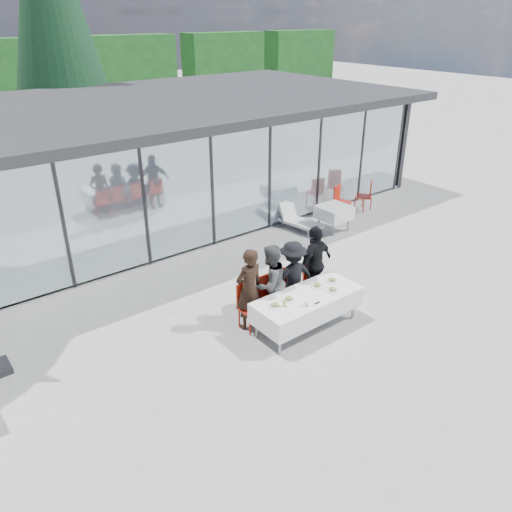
{
  "coord_description": "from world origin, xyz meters",
  "views": [
    {
      "loc": [
        -5.74,
        -6.53,
        5.79
      ],
      "look_at": [
        0.29,
        1.2,
        0.98
      ],
      "focal_mm": 35.0,
      "sensor_mm": 36.0,
      "label": 1
    }
  ],
  "objects": [
    {
      "name": "lounger",
      "position": [
        3.69,
        3.56,
        0.26
      ],
      "size": [
        0.81,
        1.41,
        0.72
      ],
      "color": "white",
      "rests_on": "ground"
    },
    {
      "name": "diner_d",
      "position": [
        1.2,
        0.28,
        0.87
      ],
      "size": [
        1.15,
        1.15,
        1.75
      ],
      "primitive_type": "imported",
      "rotation": [
        0.0,
        0.0,
        3.28
      ],
      "color": "black",
      "rests_on": "ground"
    },
    {
      "name": "spare_chair_b",
      "position": [
        6.44,
        3.29,
        0.54
      ],
      "size": [
        0.62,
        0.62,
        0.97
      ],
      "color": "#B11B0B",
      "rests_on": "ground"
    },
    {
      "name": "diner_chair_a",
      "position": [
        -0.59,
        0.29,
        0.54
      ],
      "size": [
        0.44,
        0.44,
        0.97
      ],
      "color": "#B11B0B",
      "rests_on": "ground"
    },
    {
      "name": "diner_chair_b",
      "position": [
        -0.06,
        0.29,
        0.54
      ],
      "size": [
        0.44,
        0.44,
        0.97
      ],
      "color": "#B11B0B",
      "rests_on": "ground"
    },
    {
      "name": "ground",
      "position": [
        0.0,
        0.0,
        0.0
      ],
      "size": [
        90.0,
        90.0,
        0.0
      ],
      "primitive_type": "plane",
      "color": "#A3A19B",
      "rests_on": "ground"
    },
    {
      "name": "spare_table_right",
      "position": [
        4.39,
        2.75,
        0.55
      ],
      "size": [
        0.86,
        0.86,
        0.74
      ],
      "color": "white",
      "rests_on": "ground"
    },
    {
      "name": "plate_a",
      "position": [
        -0.48,
        -0.37,
        0.77
      ],
      "size": [
        0.28,
        0.28,
        0.07
      ],
      "color": "white",
      "rests_on": "dining_table"
    },
    {
      "name": "juice_bottle",
      "position": [
        -0.34,
        -0.49,
        0.82
      ],
      "size": [
        0.06,
        0.06,
        0.14
      ],
      "primitive_type": "cylinder",
      "color": "#A0C451",
      "rests_on": "dining_table"
    },
    {
      "name": "dining_table",
      "position": [
        0.3,
        -0.46,
        0.54
      ],
      "size": [
        2.26,
        0.96,
        0.75
      ],
      "color": "white",
      "rests_on": "ground"
    },
    {
      "name": "pavilion",
      "position": [
        2.0,
        8.16,
        2.15
      ],
      "size": [
        14.8,
        8.8,
        3.44
      ],
      "color": "gray",
      "rests_on": "ground"
    },
    {
      "name": "plate_c",
      "position": [
        0.71,
        -0.31,
        0.77
      ],
      "size": [
        0.28,
        0.28,
        0.07
      ],
      "color": "white",
      "rests_on": "dining_table"
    },
    {
      "name": "plate_d",
      "position": [
        1.09,
        -0.35,
        0.77
      ],
      "size": [
        0.28,
        0.28,
        0.07
      ],
      "color": "white",
      "rests_on": "dining_table"
    },
    {
      "name": "plate_b",
      "position": [
        -0.12,
        -0.37,
        0.77
      ],
      "size": [
        0.28,
        0.28,
        0.07
      ],
      "color": "white",
      "rests_on": "dining_table"
    },
    {
      "name": "diner_chair_d",
      "position": [
        1.2,
        0.29,
        0.54
      ],
      "size": [
        0.44,
        0.44,
        0.97
      ],
      "color": "#B11B0B",
      "rests_on": "ground"
    },
    {
      "name": "diner_b",
      "position": [
        -0.06,
        0.28,
        0.83
      ],
      "size": [
        0.97,
        0.97,
        1.65
      ],
      "primitive_type": "imported",
      "rotation": [
        0.0,
        0.0,
        3.38
      ],
      "color": "#4D4D4D",
      "rests_on": "ground"
    },
    {
      "name": "folded_eyeglasses",
      "position": [
        0.23,
        -0.79,
        0.76
      ],
      "size": [
        0.14,
        0.03,
        0.01
      ],
      "primitive_type": "cube",
      "color": "black",
      "rests_on": "dining_table"
    },
    {
      "name": "diner_a",
      "position": [
        -0.59,
        0.28,
        0.87
      ],
      "size": [
        0.65,
        0.65,
        1.74
      ],
      "primitive_type": "imported",
      "rotation": [
        0.0,
        0.0,
        3.16
      ],
      "color": "black",
      "rests_on": "ground"
    },
    {
      "name": "drinking_glasses",
      "position": [
        -0.0,
        -0.74,
        0.8
      ],
      "size": [
        0.07,
        0.07,
        0.1
      ],
      "color": "silver",
      "rests_on": "dining_table"
    },
    {
      "name": "plate_extra",
      "position": [
        0.82,
        -0.63,
        0.77
      ],
      "size": [
        0.28,
        0.28,
        0.07
      ],
      "color": "white",
      "rests_on": "dining_table"
    },
    {
      "name": "conifer_tree",
      "position": [
        0.5,
        13.0,
        5.99
      ],
      "size": [
        4.0,
        4.0,
        10.5
      ],
      "color": "#382316",
      "rests_on": "ground"
    },
    {
      "name": "spare_chair_a",
      "position": [
        5.38,
        3.47,
        0.54
      ],
      "size": [
        0.56,
        0.56,
        0.97
      ],
      "color": "#B11B0B",
      "rests_on": "ground"
    },
    {
      "name": "diner_chair_c",
      "position": [
        0.56,
        0.29,
        0.54
      ],
      "size": [
        0.44,
        0.44,
        0.97
      ],
      "color": "#B11B0B",
      "rests_on": "ground"
    },
    {
      "name": "diner_c",
      "position": [
        0.56,
        0.28,
        0.78
      ],
      "size": [
        1.2,
        1.2,
        1.56
      ],
      "primitive_type": "imported",
      "rotation": [
        0.0,
        0.0,
        2.93
      ],
      "color": "black",
      "rests_on": "ground"
    }
  ]
}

